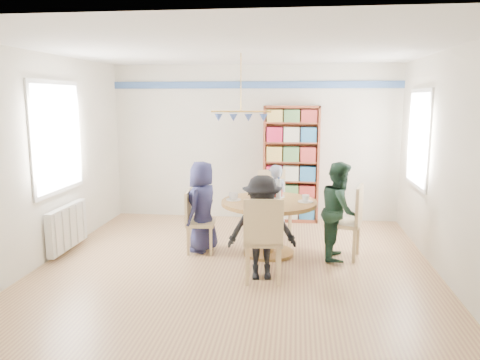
# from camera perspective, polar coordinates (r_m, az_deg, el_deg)

# --- Properties ---
(ground) EXTENTS (5.00, 5.00, 0.00)m
(ground) POSITION_cam_1_polar(r_m,az_deg,el_deg) (6.10, -0.46, -10.41)
(ground) COLOR tan
(room_shell) EXTENTS (5.00, 5.00, 5.00)m
(room_shell) POSITION_cam_1_polar(r_m,az_deg,el_deg) (6.64, -1.76, 5.84)
(room_shell) COLOR white
(room_shell) RESTS_ON ground
(radiator) EXTENTS (0.12, 1.00, 0.60)m
(radiator) POSITION_cam_1_polar(r_m,az_deg,el_deg) (6.98, -20.29, -5.40)
(radiator) COLOR silver
(radiator) RESTS_ON ground
(dining_table) EXTENTS (1.30, 1.30, 0.75)m
(dining_table) POSITION_cam_1_polar(r_m,az_deg,el_deg) (6.40, 3.55, -4.24)
(dining_table) COLOR olive
(dining_table) RESTS_ON ground
(chair_left) EXTENTS (0.42, 0.42, 0.87)m
(chair_left) POSITION_cam_1_polar(r_m,az_deg,el_deg) (6.53, -5.47, -4.70)
(chair_left) COLOR tan
(chair_left) RESTS_ON ground
(chair_right) EXTENTS (0.54, 0.54, 0.99)m
(chair_right) POSITION_cam_1_polar(r_m,az_deg,el_deg) (6.41, 13.24, -4.57)
(chair_right) COLOR tan
(chair_right) RESTS_ON ground
(chair_far) EXTENTS (0.58, 0.58, 1.01)m
(chair_far) POSITION_cam_1_polar(r_m,az_deg,el_deg) (7.36, 4.11, -2.37)
(chair_far) COLOR tan
(chair_far) RESTS_ON ground
(chair_near) EXTENTS (0.48, 0.48, 1.02)m
(chair_near) POSITION_cam_1_polar(r_m,az_deg,el_deg) (5.42, 2.85, -6.83)
(chair_near) COLOR tan
(chair_near) RESTS_ON ground
(person_left) EXTENTS (0.57, 0.71, 1.27)m
(person_left) POSITION_cam_1_polar(r_m,az_deg,el_deg) (6.54, -4.61, -3.24)
(person_left) COLOR #1C1D3E
(person_left) RESTS_ON ground
(person_right) EXTENTS (0.55, 0.67, 1.31)m
(person_right) POSITION_cam_1_polar(r_m,az_deg,el_deg) (6.35, 12.05, -3.66)
(person_right) COLOR #172E22
(person_right) RESTS_ON ground
(person_far) EXTENTS (0.48, 0.39, 1.13)m
(person_far) POSITION_cam_1_polar(r_m,az_deg,el_deg) (7.23, 4.23, -2.53)
(person_far) COLOR gray
(person_far) RESTS_ON ground
(person_near) EXTENTS (0.86, 0.57, 1.25)m
(person_near) POSITION_cam_1_polar(r_m,az_deg,el_deg) (5.52, 2.70, -5.83)
(person_near) COLOR black
(person_near) RESTS_ON ground
(bookshelf) EXTENTS (0.95, 0.29, 2.00)m
(bookshelf) POSITION_cam_1_polar(r_m,az_deg,el_deg) (8.10, 6.24, 1.79)
(bookshelf) COLOR brown
(bookshelf) RESTS_ON ground
(tableware) EXTENTS (1.18, 1.18, 0.31)m
(tableware) POSITION_cam_1_polar(r_m,az_deg,el_deg) (6.37, 3.36, -1.90)
(tableware) COLOR white
(tableware) RESTS_ON dining_table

